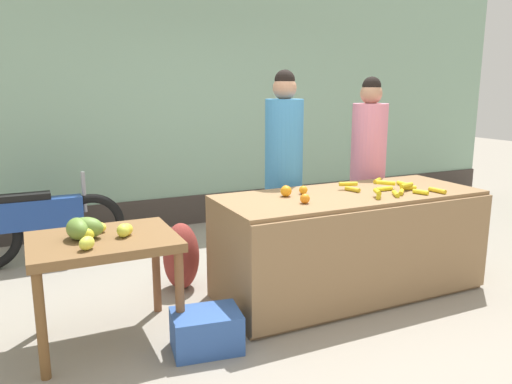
% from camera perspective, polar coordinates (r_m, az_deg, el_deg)
% --- Properties ---
extents(ground_plane, '(24.00, 24.00, 0.00)m').
position_cam_1_polar(ground_plane, '(4.12, 4.88, -12.26)').
color(ground_plane, gray).
extents(market_wall_back, '(9.55, 0.23, 3.00)m').
position_cam_1_polar(market_wall_back, '(6.21, -7.51, 9.87)').
color(market_wall_back, '#8CB299').
rests_on(market_wall_back, ground).
extents(fruit_stall_counter, '(2.18, 0.88, 0.84)m').
position_cam_1_polar(fruit_stall_counter, '(4.20, 10.61, -5.79)').
color(fruit_stall_counter, olive).
rests_on(fruit_stall_counter, ground).
extents(side_table_wooden, '(0.93, 0.71, 0.73)m').
position_cam_1_polar(side_table_wooden, '(3.43, -16.99, -6.58)').
color(side_table_wooden, brown).
rests_on(side_table_wooden, ground).
extents(banana_bunch_pile, '(0.69, 0.70, 0.07)m').
position_cam_1_polar(banana_bunch_pile, '(4.24, 15.14, 0.43)').
color(banana_bunch_pile, yellow).
rests_on(banana_bunch_pile, fruit_stall_counter).
extents(orange_pile, '(0.24, 0.36, 0.09)m').
position_cam_1_polar(orange_pile, '(3.86, 4.50, -0.09)').
color(orange_pile, orange).
rests_on(orange_pile, fruit_stall_counter).
extents(mango_papaya_pile, '(0.44, 0.48, 0.14)m').
position_cam_1_polar(mango_papaya_pile, '(3.38, -18.57, -4.10)').
color(mango_papaya_pile, yellow).
rests_on(mango_papaya_pile, side_table_wooden).
extents(vendor_woman_blue_shirt, '(0.34, 0.34, 1.83)m').
position_cam_1_polar(vendor_woman_blue_shirt, '(4.52, 3.17, 2.21)').
color(vendor_woman_blue_shirt, '#33333D').
rests_on(vendor_woman_blue_shirt, ground).
extents(vendor_woman_pink_shirt, '(0.34, 0.34, 1.78)m').
position_cam_1_polar(vendor_woman_pink_shirt, '(5.02, 12.63, 2.61)').
color(vendor_woman_pink_shirt, '#33333D').
rests_on(vendor_woman_pink_shirt, ground).
extents(parked_motorcycle, '(1.60, 0.18, 0.88)m').
position_cam_1_polar(parked_motorcycle, '(5.20, -23.50, -3.36)').
color(parked_motorcycle, black).
rests_on(parked_motorcycle, ground).
extents(produce_crate, '(0.48, 0.38, 0.26)m').
position_cam_1_polar(produce_crate, '(3.39, -5.69, -15.48)').
color(produce_crate, '#3359A5').
rests_on(produce_crate, ground).
extents(produce_sack, '(0.44, 0.46, 0.57)m').
position_cam_1_polar(produce_sack, '(4.29, -8.52, -7.25)').
color(produce_sack, maroon).
rests_on(produce_sack, ground).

